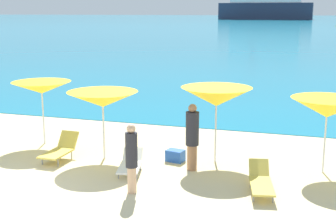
{
  "coord_description": "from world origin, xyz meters",
  "views": [
    {
      "loc": [
        7.17,
        -8.64,
        4.33
      ],
      "look_at": [
        2.83,
        5.14,
        1.2
      ],
      "focal_mm": 50.19,
      "sensor_mm": 36.0,
      "label": 1
    }
  ],
  "objects_px": {
    "lounge_chair_4": "(130,164)",
    "beachgoer_2": "(192,135)",
    "lounge_chair_1": "(60,149)",
    "beachgoer_1": "(132,156)",
    "lounge_chair_2": "(261,181)",
    "umbrella_4": "(103,99)",
    "umbrella_5": "(216,97)",
    "cooler_box": "(175,156)",
    "umbrella_3": "(42,88)",
    "cruise_ship": "(265,2)",
    "umbrella_6": "(327,108)"
  },
  "relations": [
    {
      "from": "umbrella_5",
      "to": "lounge_chair_2",
      "type": "relative_size",
      "value": 1.31
    },
    {
      "from": "umbrella_4",
      "to": "umbrella_5",
      "type": "bearing_deg",
      "value": 12.16
    },
    {
      "from": "umbrella_3",
      "to": "cruise_ship",
      "type": "xyz_separation_m",
      "value": [
        -16.64,
        224.48,
        6.46
      ]
    },
    {
      "from": "umbrella_3",
      "to": "lounge_chair_1",
      "type": "bearing_deg",
      "value": -45.0
    },
    {
      "from": "beachgoer_2",
      "to": "cruise_ship",
      "type": "xyz_separation_m",
      "value": [
        -21.99,
        225.59,
        7.35
      ]
    },
    {
      "from": "umbrella_4",
      "to": "lounge_chair_1",
      "type": "height_order",
      "value": "umbrella_4"
    },
    {
      "from": "beachgoer_1",
      "to": "cooler_box",
      "type": "distance_m",
      "value": 2.77
    },
    {
      "from": "umbrella_4",
      "to": "umbrella_5",
      "type": "distance_m",
      "value": 3.3
    },
    {
      "from": "umbrella_5",
      "to": "lounge_chair_1",
      "type": "relative_size",
      "value": 1.55
    },
    {
      "from": "cruise_ship",
      "to": "cooler_box",
      "type": "bearing_deg",
      "value": -83.15
    },
    {
      "from": "umbrella_6",
      "to": "cooler_box",
      "type": "xyz_separation_m",
      "value": [
        -4.12,
        -0.29,
        -1.63
      ]
    },
    {
      "from": "cooler_box",
      "to": "cruise_ship",
      "type": "height_order",
      "value": "cruise_ship"
    },
    {
      "from": "umbrella_3",
      "to": "lounge_chair_2",
      "type": "height_order",
      "value": "umbrella_3"
    },
    {
      "from": "umbrella_6",
      "to": "cruise_ship",
      "type": "height_order",
      "value": "cruise_ship"
    },
    {
      "from": "umbrella_4",
      "to": "cruise_ship",
      "type": "distance_m",
      "value": 226.28
    },
    {
      "from": "lounge_chair_2",
      "to": "beachgoer_2",
      "type": "distance_m",
      "value": 2.4
    },
    {
      "from": "umbrella_5",
      "to": "cruise_ship",
      "type": "relative_size",
      "value": 0.05
    },
    {
      "from": "beachgoer_1",
      "to": "umbrella_3",
      "type": "bearing_deg",
      "value": -131.29
    },
    {
      "from": "umbrella_5",
      "to": "umbrella_6",
      "type": "height_order",
      "value": "umbrella_5"
    },
    {
      "from": "cruise_ship",
      "to": "umbrella_5",
      "type": "bearing_deg",
      "value": -82.86
    },
    {
      "from": "lounge_chair_1",
      "to": "beachgoer_2",
      "type": "distance_m",
      "value": 4.0
    },
    {
      "from": "lounge_chair_1",
      "to": "beachgoer_1",
      "type": "distance_m",
      "value": 3.5
    },
    {
      "from": "umbrella_4",
      "to": "beachgoer_2",
      "type": "relative_size",
      "value": 1.23
    },
    {
      "from": "beachgoer_1",
      "to": "cruise_ship",
      "type": "distance_m",
      "value": 228.74
    },
    {
      "from": "umbrella_3",
      "to": "umbrella_4",
      "type": "height_order",
      "value": "umbrella_3"
    },
    {
      "from": "umbrella_4",
      "to": "beachgoer_2",
      "type": "height_order",
      "value": "umbrella_4"
    },
    {
      "from": "lounge_chair_4",
      "to": "beachgoer_2",
      "type": "relative_size",
      "value": 0.81
    },
    {
      "from": "umbrella_5",
      "to": "cooler_box",
      "type": "height_order",
      "value": "umbrella_5"
    },
    {
      "from": "beachgoer_2",
      "to": "lounge_chair_2",
      "type": "bearing_deg",
      "value": 177.73
    },
    {
      "from": "lounge_chair_1",
      "to": "cruise_ship",
      "type": "height_order",
      "value": "cruise_ship"
    },
    {
      "from": "beachgoer_1",
      "to": "beachgoer_2",
      "type": "height_order",
      "value": "beachgoer_2"
    },
    {
      "from": "umbrella_5",
      "to": "cruise_ship",
      "type": "bearing_deg",
      "value": 95.71
    },
    {
      "from": "umbrella_3",
      "to": "lounge_chair_1",
      "type": "xyz_separation_m",
      "value": [
        1.42,
        -1.42,
        -1.54
      ]
    },
    {
      "from": "lounge_chair_2",
      "to": "umbrella_5",
      "type": "bearing_deg",
      "value": 115.78
    },
    {
      "from": "cooler_box",
      "to": "cruise_ship",
      "type": "relative_size",
      "value": 0.01
    },
    {
      "from": "lounge_chair_4",
      "to": "beachgoer_1",
      "type": "relative_size",
      "value": 0.88
    },
    {
      "from": "umbrella_4",
      "to": "cooler_box",
      "type": "bearing_deg",
      "value": 9.91
    },
    {
      "from": "umbrella_4",
      "to": "lounge_chair_1",
      "type": "relative_size",
      "value": 1.59
    },
    {
      "from": "beachgoer_2",
      "to": "umbrella_4",
      "type": "bearing_deg",
      "value": 21.77
    },
    {
      "from": "beachgoer_2",
      "to": "cooler_box",
      "type": "xyz_separation_m",
      "value": [
        -0.65,
        0.59,
        -0.81
      ]
    },
    {
      "from": "umbrella_3",
      "to": "lounge_chair_2",
      "type": "distance_m",
      "value": 7.85
    },
    {
      "from": "beachgoer_1",
      "to": "cooler_box",
      "type": "bearing_deg",
      "value": 167.94
    },
    {
      "from": "lounge_chair_2",
      "to": "cruise_ship",
      "type": "xyz_separation_m",
      "value": [
        -24.0,
        226.68,
        8.05
      ]
    },
    {
      "from": "umbrella_4",
      "to": "umbrella_6",
      "type": "xyz_separation_m",
      "value": [
        6.23,
        0.66,
        0.0
      ]
    },
    {
      "from": "lounge_chair_1",
      "to": "lounge_chair_2",
      "type": "xyz_separation_m",
      "value": [
        5.94,
        -0.78,
        -0.05
      ]
    },
    {
      "from": "cooler_box",
      "to": "umbrella_3",
      "type": "bearing_deg",
      "value": -175.2
    },
    {
      "from": "umbrella_4",
      "to": "beachgoer_1",
      "type": "relative_size",
      "value": 1.34
    },
    {
      "from": "beachgoer_2",
      "to": "beachgoer_1",
      "type": "bearing_deg",
      "value": 91.33
    },
    {
      "from": "umbrella_4",
      "to": "lounge_chair_4",
      "type": "bearing_deg",
      "value": -37.18
    },
    {
      "from": "umbrella_5",
      "to": "umbrella_4",
      "type": "bearing_deg",
      "value": -167.84
    }
  ]
}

